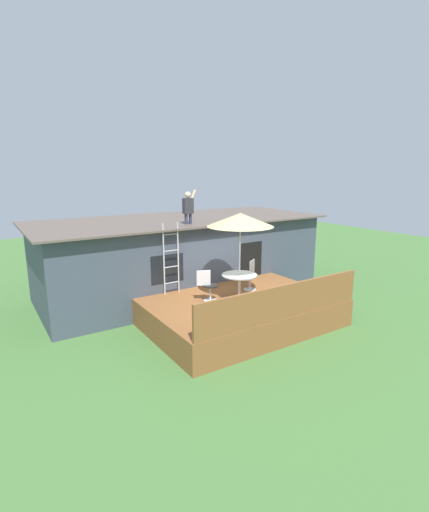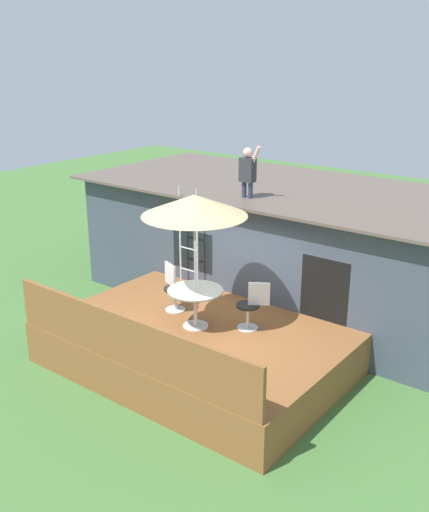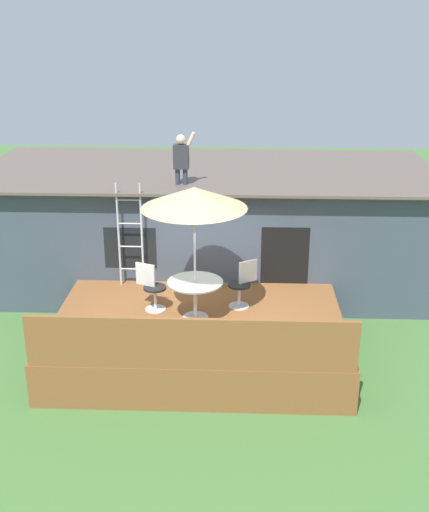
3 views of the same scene
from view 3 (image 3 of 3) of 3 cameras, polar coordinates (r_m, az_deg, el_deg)
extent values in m
plane|color=#477538|center=(12.70, -1.36, -8.49)|extent=(40.00, 40.00, 0.00)
cube|color=#424C5B|center=(15.44, -0.56, 2.57)|extent=(10.00, 4.00, 2.74)
cube|color=#66564C|center=(15.06, -0.58, 7.62)|extent=(10.50, 4.50, 0.06)
cube|color=black|center=(13.68, -7.45, 0.72)|extent=(1.10, 0.03, 0.90)
cube|color=black|center=(13.70, 6.17, -1.43)|extent=(1.00, 0.03, 2.00)
cube|color=brown|center=(12.51, -1.38, -6.89)|extent=(5.44, 4.00, 0.80)
cube|color=brown|center=(10.39, -2.11, -7.77)|extent=(5.34, 0.08, 0.90)
cylinder|color=silver|center=(12.22, -1.69, -5.42)|extent=(0.48, 0.48, 0.03)
cylinder|color=silver|center=(12.06, -1.71, -3.91)|extent=(0.07, 0.07, 0.71)
cylinder|color=#999E93|center=(11.92, -1.73, -2.34)|extent=(1.04, 1.04, 0.03)
cylinder|color=silver|center=(11.74, -1.75, -0.23)|extent=(0.04, 0.04, 2.40)
cone|color=beige|center=(11.37, -1.82, 5.18)|extent=(1.90, 1.90, 0.38)
cylinder|color=silver|center=(13.42, -8.47, 1.85)|extent=(0.04, 0.04, 2.20)
cylinder|color=silver|center=(13.33, -6.44, 1.83)|extent=(0.04, 0.04, 2.20)
cylinder|color=silver|center=(13.64, -7.31, -1.14)|extent=(0.48, 0.03, 0.03)
cylinder|color=silver|center=(13.46, -7.41, 0.83)|extent=(0.48, 0.03, 0.03)
cylinder|color=silver|center=(13.29, -7.51, 2.86)|extent=(0.48, 0.03, 0.03)
cylinder|color=silver|center=(13.15, -7.61, 4.93)|extent=(0.48, 0.03, 0.03)
cylinder|color=#33384C|center=(13.64, -3.28, 7.04)|extent=(0.10, 0.10, 0.34)
cylinder|color=#33384C|center=(13.62, -2.60, 7.03)|extent=(0.10, 0.10, 0.34)
cube|color=#333338|center=(13.53, -2.97, 8.76)|extent=(0.32, 0.20, 0.50)
sphere|color=beige|center=(13.46, -3.00, 10.26)|extent=(0.20, 0.20, 0.20)
cylinder|color=beige|center=(13.46, -2.22, 10.01)|extent=(0.26, 0.08, 0.44)
cylinder|color=silver|center=(12.59, -5.22, -4.69)|extent=(0.40, 0.40, 0.02)
cylinder|color=silver|center=(12.50, -5.25, -3.78)|extent=(0.06, 0.06, 0.44)
cylinder|color=black|center=(12.40, -5.29, -2.81)|extent=(0.44, 0.44, 0.04)
cube|color=silver|center=(12.40, -6.13, -1.64)|extent=(0.39, 0.19, 0.44)
cylinder|color=silver|center=(12.67, 2.17, -4.43)|extent=(0.40, 0.40, 0.02)
cylinder|color=silver|center=(12.58, 2.18, -3.52)|extent=(0.06, 0.06, 0.44)
cylinder|color=black|center=(12.49, 2.20, -2.56)|extent=(0.44, 0.44, 0.04)
cube|color=silver|center=(12.50, 2.98, -1.36)|extent=(0.36, 0.25, 0.44)
camera|label=1|loc=(7.77, -65.62, -4.83)|focal=26.39mm
camera|label=2|loc=(6.48, 63.74, 4.68)|focal=41.70mm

